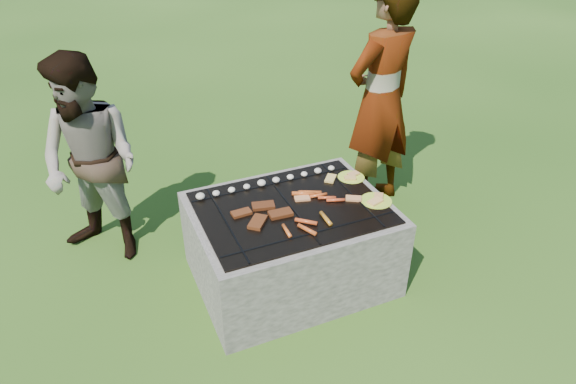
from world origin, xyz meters
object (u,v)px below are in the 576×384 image
bystander (92,164)px  plate_near (376,201)px  fire_pit (291,246)px  plate_far (351,177)px  cook (381,100)px

bystander → plate_near: bearing=14.5°
plate_near → bystander: size_ratio=0.18×
fire_pit → bystander: bystander is taller
plate_far → bystander: bearing=159.4°
plate_near → bystander: 1.99m
bystander → plate_far: bearing=23.8°
fire_pit → cook: bearing=32.0°
fire_pit → bystander: 1.51m
fire_pit → plate_far: bearing=18.2°
cook → bystander: cook is taller
plate_far → bystander: (-1.72, 0.64, 0.16)m
plate_far → cook: bearing=43.2°
cook → fire_pit: bearing=18.2°
fire_pit → plate_far: (0.56, 0.18, 0.33)m
plate_far → cook: cook is taller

